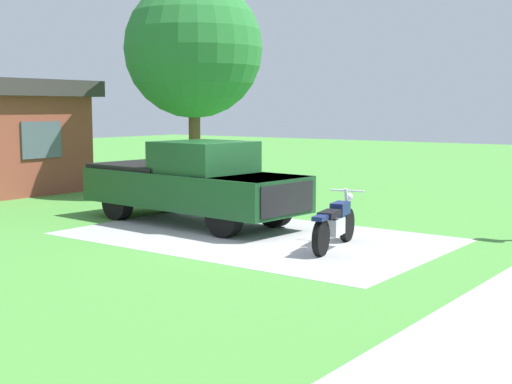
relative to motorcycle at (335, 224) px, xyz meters
The scene contains 5 objects.
ground_plane 1.98m from the motorcycle, 88.76° to the left, with size 80.00×80.00×0.00m, color #4C963C.
driveway_pad 1.98m from the motorcycle, 88.76° to the left, with size 4.83×7.67×0.01m, color #A6A6A6.
motorcycle is the anchor object (origin of this frame).
pickup_truck 4.25m from the motorcycle, 82.23° to the left, with size 2.40×5.75×1.90m.
shade_tree 10.12m from the motorcycle, 58.19° to the left, with size 4.24×4.24×6.57m.
Camera 1 is at (-11.42, -8.55, 2.65)m, focal length 49.13 mm.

